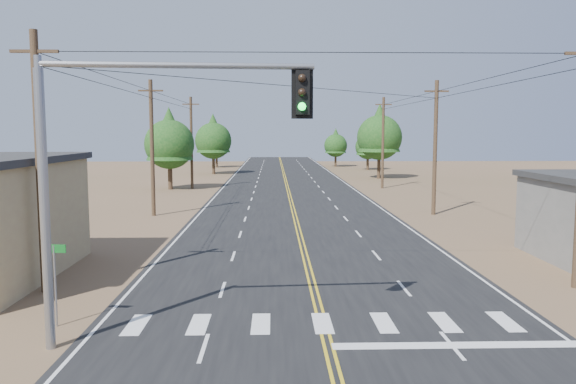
{
  "coord_description": "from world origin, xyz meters",
  "views": [
    {
      "loc": [
        -1.59,
        -9.61,
        6.2
      ],
      "look_at": [
        -0.92,
        15.58,
        3.5
      ],
      "focal_mm": 35.0,
      "sensor_mm": 36.0,
      "label": 1
    }
  ],
  "objects": [
    {
      "name": "utility_pole_left_mid",
      "position": [
        -10.5,
        32.0,
        5.12
      ],
      "size": [
        1.8,
        0.3,
        10.0
      ],
      "color": "#4C3826",
      "rests_on": "ground"
    },
    {
      "name": "tree_right_near",
      "position": [
        12.59,
        65.12,
        6.1
      ],
      "size": [
        5.98,
        5.98,
        9.97
      ],
      "color": "#3F2D1E",
      "rests_on": "ground"
    },
    {
      "name": "utility_pole_right_far",
      "position": [
        10.5,
        52.0,
        5.12
      ],
      "size": [
        1.8,
        0.3,
        10.0
      ],
      "color": "#4C3826",
      "rests_on": "ground"
    },
    {
      "name": "tree_right_far",
      "position": [
        9.67,
        91.25,
        4.21
      ],
      "size": [
        4.13,
        4.13,
        6.89
      ],
      "color": "#3F2D1E",
      "rests_on": "ground"
    },
    {
      "name": "tree_left_near",
      "position": [
        -12.75,
        51.23,
        5.43
      ],
      "size": [
        5.33,
        5.33,
        8.89
      ],
      "color": "#3F2D1E",
      "rests_on": "ground"
    },
    {
      "name": "tree_left_mid",
      "position": [
        -10.44,
        73.8,
        5.47
      ],
      "size": [
        5.37,
        5.37,
        8.94
      ],
      "color": "#3F2D1E",
      "rests_on": "ground"
    },
    {
      "name": "tree_right_mid",
      "position": [
        14.0,
        82.47,
        4.21
      ],
      "size": [
        4.13,
        4.13,
        6.89
      ],
      "color": "#3F2D1E",
      "rests_on": "ground"
    },
    {
      "name": "tree_left_far",
      "position": [
        -11.55,
        89.51,
        4.14
      ],
      "size": [
        4.07,
        4.07,
        6.78
      ],
      "color": "#3F2D1E",
      "rests_on": "ground"
    },
    {
      "name": "road",
      "position": [
        0.0,
        30.0,
        0.01
      ],
      "size": [
        15.0,
        200.0,
        0.02
      ],
      "primitive_type": "cube",
      "color": "black",
      "rests_on": "ground"
    },
    {
      "name": "street_sign",
      "position": [
        -8.53,
        8.0,
        1.79
      ],
      "size": [
        0.79,
        0.12,
        2.67
      ],
      "rotation": [
        0.0,
        0.0,
        -0.12
      ],
      "color": "gray",
      "rests_on": "ground"
    },
    {
      "name": "signal_mast_left",
      "position": [
        -5.73,
        6.28,
        5.67
      ],
      "size": [
        7.73,
        0.82,
        8.28
      ],
      "rotation": [
        0.0,
        0.0,
        0.07
      ],
      "color": "gray",
      "rests_on": "ground"
    },
    {
      "name": "utility_pole_left_near",
      "position": [
        -10.5,
        12.0,
        5.12
      ],
      "size": [
        1.8,
        0.3,
        10.0
      ],
      "color": "#4C3826",
      "rests_on": "ground"
    },
    {
      "name": "utility_pole_left_far",
      "position": [
        -10.5,
        52.0,
        5.12
      ],
      "size": [
        1.8,
        0.3,
        10.0
      ],
      "color": "#4C3826",
      "rests_on": "ground"
    },
    {
      "name": "utility_pole_right_mid",
      "position": [
        10.5,
        32.0,
        5.12
      ],
      "size": [
        1.8,
        0.3,
        10.0
      ],
      "color": "#4C3826",
      "rests_on": "ground"
    }
  ]
}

